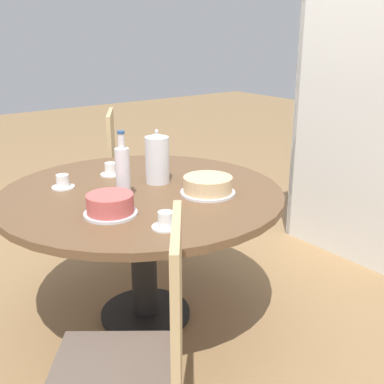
% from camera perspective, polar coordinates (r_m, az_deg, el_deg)
% --- Properties ---
extents(ground_plane, '(14.00, 14.00, 0.00)m').
position_cam_1_polar(ground_plane, '(2.69, -5.50, -14.34)').
color(ground_plane, '#937047').
extents(dining_table, '(1.40, 1.40, 0.71)m').
position_cam_1_polar(dining_table, '(2.42, -5.94, -2.40)').
color(dining_table, black).
rests_on(dining_table, ground_plane).
extents(chair_a, '(0.58, 0.58, 0.94)m').
position_cam_1_polar(chair_a, '(3.39, -7.17, 1.80)').
color(chair_a, tan).
rests_on(chair_a, ground_plane).
extents(chair_b, '(0.59, 0.59, 0.94)m').
position_cam_1_polar(chair_b, '(1.61, -6.53, -18.95)').
color(chair_b, tan).
rests_on(chair_b, ground_plane).
extents(bookshelf, '(0.87, 0.28, 1.77)m').
position_cam_1_polar(bookshelf, '(3.32, 18.74, 7.01)').
color(bookshelf, silver).
rests_on(bookshelf, ground_plane).
extents(coffee_pot, '(0.12, 0.12, 0.28)m').
position_cam_1_polar(coffee_pot, '(2.47, -4.14, 4.00)').
color(coffee_pot, silver).
rests_on(coffee_pot, dining_table).
extents(water_bottle, '(0.07, 0.07, 0.32)m').
position_cam_1_polar(water_bottle, '(2.24, -8.21, 2.37)').
color(water_bottle, silver).
rests_on(water_bottle, dining_table).
extents(cake_main, '(0.27, 0.27, 0.09)m').
position_cam_1_polar(cake_main, '(2.31, 1.89, 0.76)').
color(cake_main, silver).
rests_on(cake_main, dining_table).
extents(cake_second, '(0.23, 0.23, 0.09)m').
position_cam_1_polar(cake_second, '(2.08, -9.66, -1.53)').
color(cake_second, silver).
rests_on(cake_second, dining_table).
extents(cup_a, '(0.11, 0.11, 0.07)m').
position_cam_1_polar(cup_a, '(1.92, -3.14, -3.51)').
color(cup_a, silver).
rests_on(cup_a, dining_table).
extents(cup_b, '(0.11, 0.11, 0.07)m').
position_cam_1_polar(cup_b, '(2.49, -15.06, 1.08)').
color(cup_b, silver).
rests_on(cup_b, dining_table).
extents(cup_c, '(0.11, 0.11, 0.07)m').
position_cam_1_polar(cup_c, '(2.65, -9.62, 2.57)').
color(cup_c, silver).
rests_on(cup_c, dining_table).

